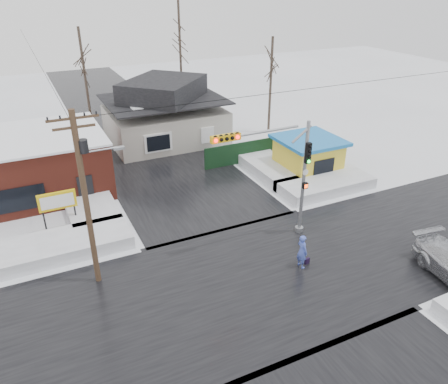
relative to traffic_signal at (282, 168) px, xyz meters
name	(u,v)px	position (x,y,z in m)	size (l,w,h in m)	color
ground	(268,276)	(-2.43, -2.97, -4.54)	(120.00, 120.00, 0.00)	white
road_ns	(268,276)	(-2.43, -2.97, -4.53)	(10.00, 120.00, 0.02)	black
road_ew	(268,276)	(-2.43, -2.97, -4.53)	(120.00, 10.00, 0.02)	black
snowbank_nw	(67,244)	(-11.43, 4.03, -4.14)	(7.00, 3.00, 0.80)	white
snowbank_ne	(325,184)	(6.57, 4.03, -4.14)	(7.00, 3.00, 0.80)	white
snowbank_nside_w	(88,200)	(-9.43, 9.03, -4.14)	(3.00, 8.00, 0.80)	white
snowbank_nside_e	(266,165)	(4.57, 9.03, -4.14)	(3.00, 8.00, 0.80)	white
traffic_signal	(282,168)	(0.00, 0.00, 0.00)	(6.05, 0.68, 7.00)	gray
utility_pole	(86,191)	(-10.36, 0.53, 0.57)	(3.15, 0.44, 9.00)	#382619
brick_building	(15,166)	(-13.43, 13.03, -2.46)	(12.20, 8.20, 4.12)	maroon
marquee_sign	(57,202)	(-11.43, 6.53, -2.62)	(2.20, 0.21, 2.55)	black
house	(165,113)	(-0.43, 19.03, -1.92)	(10.40, 8.40, 5.76)	#B8B1A6
kiosk	(308,156)	(7.07, 7.03, -3.08)	(4.60, 4.60, 2.88)	yellow
fence	(249,152)	(4.07, 11.03, -3.64)	(8.00, 0.12, 1.80)	black
tree_far_left	(81,51)	(-6.43, 23.03, 3.41)	(3.00, 3.00, 10.00)	#332821
tree_far_mid	(179,24)	(3.57, 25.03, 5.00)	(3.00, 3.00, 12.00)	#332821
tree_far_right	(272,57)	(9.57, 17.03, 2.62)	(3.00, 3.00, 9.00)	#332821
pedestrian	(302,252)	(-0.39, -2.99, -3.57)	(0.71, 0.46, 1.94)	#4459C0
shopping_bag	(307,261)	(0.04, -2.94, -4.36)	(0.28, 0.12, 0.35)	black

